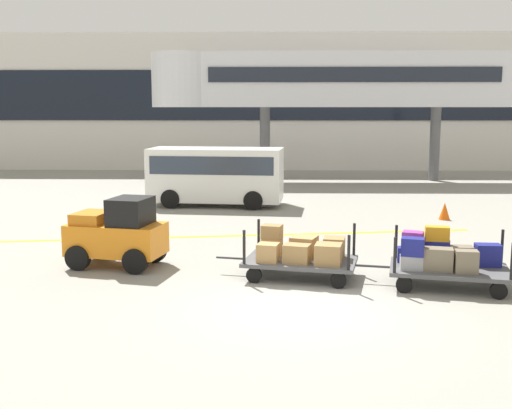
# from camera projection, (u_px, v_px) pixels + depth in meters

# --- Properties ---
(ground_plane) EXTENTS (120.00, 120.00, 0.00)m
(ground_plane) POSITION_uv_depth(u_px,v_px,m) (300.00, 307.00, 11.26)
(ground_plane) COLOR gray
(apron_lead_line) EXTENTS (16.23, 2.61, 0.01)m
(apron_lead_line) POSITION_uv_depth(u_px,v_px,m) (188.00, 237.00, 17.33)
(apron_lead_line) COLOR yellow
(apron_lead_line) RESTS_ON ground_plane
(terminal_building) EXTENTS (62.17, 2.51, 7.71)m
(terminal_building) POSITION_uv_depth(u_px,v_px,m) (280.00, 102.00, 36.33)
(terminal_building) COLOR beige
(terminal_building) RESTS_ON ground_plane
(jet_bridge) EXTENTS (17.25, 3.00, 6.18)m
(jet_bridge) POSITION_uv_depth(u_px,v_px,m) (316.00, 81.00, 30.23)
(jet_bridge) COLOR silver
(jet_bridge) RESTS_ON ground_plane
(baggage_tug) EXTENTS (2.29, 1.60, 1.58)m
(baggage_tug) POSITION_uv_depth(u_px,v_px,m) (118.00, 234.00, 14.04)
(baggage_tug) COLOR orange
(baggage_tug) RESTS_ON ground_plane
(baggage_cart_lead) EXTENTS (3.09, 1.86, 1.10)m
(baggage_cart_lead) POSITION_uv_depth(u_px,v_px,m) (301.00, 253.00, 13.12)
(baggage_cart_lead) COLOR #4C4C4F
(baggage_cart_lead) RESTS_ON ground_plane
(baggage_cart_middle) EXTENTS (3.09, 1.86, 1.16)m
(baggage_cart_middle) POSITION_uv_depth(u_px,v_px,m) (444.00, 259.00, 12.48)
(baggage_cart_middle) COLOR #4C4C4F
(baggage_cart_middle) RESTS_ON ground_plane
(shuttle_van) EXTENTS (4.97, 2.39, 2.10)m
(shuttle_van) POSITION_uv_depth(u_px,v_px,m) (216.00, 172.00, 22.77)
(shuttle_van) COLOR white
(shuttle_van) RESTS_ON ground_plane
(safety_cone_far) EXTENTS (0.36, 0.36, 0.55)m
(safety_cone_far) POSITION_uv_depth(u_px,v_px,m) (445.00, 211.00, 20.00)
(safety_cone_far) COLOR #EA590F
(safety_cone_far) RESTS_ON ground_plane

